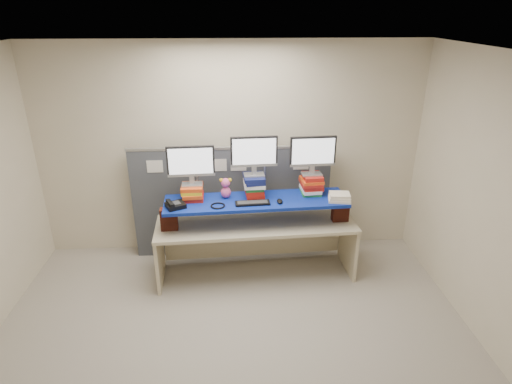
{
  "coord_description": "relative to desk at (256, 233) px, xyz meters",
  "views": [
    {
      "loc": [
        0.02,
        -3.36,
        3.14
      ],
      "look_at": [
        0.29,
        1.24,
        1.14
      ],
      "focal_mm": 30.0,
      "sensor_mm": 36.0,
      "label": 1
    }
  ],
  "objects": [
    {
      "name": "plush_toy",
      "position": [
        -0.35,
        0.08,
        0.58
      ],
      "size": [
        0.15,
        0.11,
        0.25
      ],
      "rotation": [
        0.0,
        0.0,
        -0.23
      ],
      "color": "#EB599B",
      "rests_on": "blue_board"
    },
    {
      "name": "keyboard",
      "position": [
        -0.05,
        -0.11,
        0.47
      ],
      "size": [
        0.41,
        0.16,
        0.03
      ],
      "rotation": [
        0.0,
        0.0,
        0.06
      ],
      "color": "black",
      "rests_on": "blue_board"
    },
    {
      "name": "brick_pier_right",
      "position": [
        1.03,
        0.0,
        0.28
      ],
      "size": [
        0.2,
        0.12,
        0.27
      ],
      "primitive_type": "cube",
      "rotation": [
        0.0,
        0.0,
        0.05
      ],
      "color": "maroon",
      "rests_on": "desk"
    },
    {
      "name": "desk",
      "position": [
        0.0,
        0.0,
        0.0
      ],
      "size": [
        2.44,
        0.83,
        0.73
      ],
      "rotation": [
        0.0,
        0.0,
        0.05
      ],
      "color": "beige",
      "rests_on": "ground"
    },
    {
      "name": "mouse",
      "position": [
        0.27,
        -0.1,
        0.47
      ],
      "size": [
        0.08,
        0.13,
        0.04
      ],
      "primitive_type": "ellipsoid",
      "rotation": [
        0.0,
        0.0,
        -0.15
      ],
      "color": "black",
      "rests_on": "blue_board"
    },
    {
      "name": "binder_stack",
      "position": [
        0.98,
        -0.08,
        0.5
      ],
      "size": [
        0.28,
        0.24,
        0.09
      ],
      "rotation": [
        0.0,
        0.0,
        -0.14
      ],
      "color": "white",
      "rests_on": "blue_board"
    },
    {
      "name": "desk_phone",
      "position": [
        -0.93,
        -0.16,
        0.49
      ],
      "size": [
        0.26,
        0.25,
        0.09
      ],
      "rotation": [
        0.0,
        0.0,
        0.45
      ],
      "color": "black",
      "rests_on": "blue_board"
    },
    {
      "name": "book_stack_center",
      "position": [
        -0.01,
        0.12,
        0.59
      ],
      "size": [
        0.26,
        0.32,
        0.26
      ],
      "color": "red",
      "rests_on": "blue_board"
    },
    {
      "name": "book_stack_left",
      "position": [
        -0.75,
        0.08,
        0.54
      ],
      "size": [
        0.26,
        0.32,
        0.17
      ],
      "color": "red",
      "rests_on": "blue_board"
    },
    {
      "name": "room",
      "position": [
        -0.29,
        -1.24,
        0.81
      ],
      "size": [
        5.0,
        4.0,
        2.8
      ],
      "color": "beige",
      "rests_on": "ground"
    },
    {
      "name": "brick_pier_left",
      "position": [
        -1.02,
        -0.1,
        0.28
      ],
      "size": [
        0.2,
        0.12,
        0.27
      ],
      "primitive_type": "cube",
      "rotation": [
        0.0,
        0.0,
        0.05
      ],
      "color": "maroon",
      "rests_on": "desk"
    },
    {
      "name": "monitor_right",
      "position": [
        0.68,
        0.15,
        0.97
      ],
      "size": [
        0.55,
        0.17,
        0.48
      ],
      "rotation": [
        0.0,
        0.0,
        0.05
      ],
      "color": "#A1A2A6",
      "rests_on": "book_stack_right"
    },
    {
      "name": "monitor_left",
      "position": [
        -0.75,
        0.08,
        0.9
      ],
      "size": [
        0.55,
        0.17,
        0.48
      ],
      "rotation": [
        0.0,
        0.0,
        0.05
      ],
      "color": "#A1A2A6",
      "rests_on": "book_stack_left"
    },
    {
      "name": "cubicle_partition",
      "position": [
        -0.29,
        0.54,
        0.18
      ],
      "size": [
        2.6,
        0.06,
        1.53
      ],
      "color": "#3D4148",
      "rests_on": "ground"
    },
    {
      "name": "book_stack_right",
      "position": [
        0.68,
        0.16,
        0.58
      ],
      "size": [
        0.27,
        0.31,
        0.24
      ],
      "color": "#217E35",
      "rests_on": "blue_board"
    },
    {
      "name": "monitor_center",
      "position": [
        -0.02,
        0.12,
        0.99
      ],
      "size": [
        0.55,
        0.17,
        0.48
      ],
      "rotation": [
        0.0,
        0.0,
        0.05
      ],
      "color": "#A1A2A6",
      "rests_on": "book_stack_center"
    },
    {
      "name": "headset",
      "position": [
        -0.45,
        -0.16,
        0.46
      ],
      "size": [
        0.18,
        0.18,
        0.02
      ],
      "primitive_type": "torus",
      "rotation": [
        0.0,
        0.0,
        0.08
      ],
      "color": "black",
      "rests_on": "blue_board"
    },
    {
      "name": "blue_board",
      "position": [
        -0.0,
        0.0,
        0.44
      ],
      "size": [
        2.19,
        0.65,
        0.04
      ],
      "primitive_type": "cube",
      "rotation": [
        0.0,
        0.0,
        0.05
      ],
      "color": "#0B1C8F",
      "rests_on": "brick_pier_left"
    }
  ]
}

